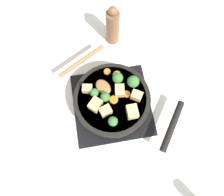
{
  "coord_description": "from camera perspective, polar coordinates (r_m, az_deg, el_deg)",
  "views": [
    {
      "loc": [
        -0.25,
        0.04,
        0.86
      ],
      "look_at": [
        0.0,
        0.0,
        0.08
      ],
      "focal_mm": 35.0,
      "sensor_mm": 36.0,
      "label": 1
    }
  ],
  "objects": [
    {
      "name": "carrot_slice_orange_thin",
      "position": [
        0.81,
        0.47,
        -0.44
      ],
      "size": [
        0.03,
        0.03,
        0.01
      ],
      "primitive_type": "cylinder",
      "color": "orange",
      "rests_on": "skillet_pan"
    },
    {
      "name": "tofu_cube_east_chunk",
      "position": [
        0.78,
        -1.69,
        -3.36
      ],
      "size": [
        0.04,
        0.05,
        0.03
      ],
      "primitive_type": "cube",
      "rotation": [
        0.0,
        0.0,
        5.03
      ],
      "color": "#DBB770",
      "rests_on": "skillet_pan"
    },
    {
      "name": "broccoli_floret_east_rim",
      "position": [
        0.79,
        -1.75,
        0.06
      ],
      "size": [
        0.04,
        0.04,
        0.04
      ],
      "color": "#709956",
      "rests_on": "skillet_pan"
    },
    {
      "name": "tofu_cube_west_chunk",
      "position": [
        0.79,
        -4.36,
        -1.74
      ],
      "size": [
        0.06,
        0.06,
        0.04
      ],
      "primitive_type": "cube",
      "rotation": [
        0.0,
        0.0,
        2.39
      ],
      "color": "#DBB770",
      "rests_on": "skillet_pan"
    },
    {
      "name": "ground_plane",
      "position": [
        0.89,
        -0.0,
        -1.73
      ],
      "size": [
        2.4,
        2.4,
        0.0
      ],
      "primitive_type": "plane",
      "color": "silver"
    },
    {
      "name": "carrot_slice_under_broccoli",
      "position": [
        0.82,
        3.88,
        1.03
      ],
      "size": [
        0.03,
        0.03,
        0.01
      ],
      "primitive_type": "cylinder",
      "color": "orange",
      "rests_on": "skillet_pan"
    },
    {
      "name": "tofu_cube_near_handle",
      "position": [
        0.81,
        2.01,
        1.93
      ],
      "size": [
        0.05,
        0.04,
        0.03
      ],
      "primitive_type": "cube",
      "rotation": [
        0.0,
        0.0,
        3.0
      ],
      "color": "#DBB770",
      "rests_on": "skillet_pan"
    },
    {
      "name": "broccoli_floret_center_top",
      "position": [
        0.77,
        0.25,
        -6.12
      ],
      "size": [
        0.03,
        0.03,
        0.04
      ],
      "color": "#709956",
      "rests_on": "skillet_pan"
    },
    {
      "name": "tofu_cube_center_large",
      "position": [
        0.78,
        5.3,
        -3.6
      ],
      "size": [
        0.05,
        0.04,
        0.04
      ],
      "primitive_type": "cube",
      "rotation": [
        0.0,
        0.0,
        0.02
      ],
      "color": "#DBB770",
      "rests_on": "skillet_pan"
    },
    {
      "name": "carrot_slice_edge_slice",
      "position": [
        0.85,
        1.28,
        6.09
      ],
      "size": [
        0.03,
        0.03,
        0.01
      ],
      "primitive_type": "cylinder",
      "color": "orange",
      "rests_on": "skillet_pan"
    },
    {
      "name": "skillet_pan",
      "position": [
        0.84,
        0.19,
        -0.64
      ],
      "size": [
        0.37,
        0.41,
        0.06
      ],
      "color": "black",
      "rests_on": "front_burner_grate"
    },
    {
      "name": "broccoli_floret_west_rim",
      "position": [
        0.81,
        5.57,
        4.29
      ],
      "size": [
        0.05,
        0.05,
        0.05
      ],
      "color": "#709956",
      "rests_on": "skillet_pan"
    },
    {
      "name": "carrot_slice_near_center",
      "position": [
        0.85,
        -1.58,
        6.83
      ],
      "size": [
        0.03,
        0.03,
        0.01
      ],
      "primitive_type": "cylinder",
      "color": "orange",
      "rests_on": "skillet_pan"
    },
    {
      "name": "front_burner_grate",
      "position": [
        0.88,
        -0.0,
        -1.5
      ],
      "size": [
        0.31,
        0.31,
        0.03
      ],
      "color": "black",
      "rests_on": "ground_plane"
    },
    {
      "name": "broccoli_floret_north_edge",
      "position": [
        0.8,
        -4.64,
        1.38
      ],
      "size": [
        0.03,
        0.03,
        0.04
      ],
      "color": "#709956",
      "rests_on": "skillet_pan"
    },
    {
      "name": "wooden_spoon",
      "position": [
        0.85,
        -5.47,
        6.61
      ],
      "size": [
        0.22,
        0.2,
        0.02
      ],
      "color": "olive",
      "rests_on": "skillet_pan"
    },
    {
      "name": "broccoli_floret_near_spoon",
      "position": [
        0.81,
        1.51,
        5.25
      ],
      "size": [
        0.04,
        0.04,
        0.05
      ],
      "color": "#709956",
      "rests_on": "skillet_pan"
    },
    {
      "name": "tofu_cube_back_piece",
      "position": [
        0.81,
        6.46,
        0.63
      ],
      "size": [
        0.05,
        0.05,
        0.03
      ],
      "primitive_type": "cube",
      "rotation": [
        0.0,
        0.0,
        4.14
      ],
      "color": "#DBB770",
      "rests_on": "skillet_pan"
    },
    {
      "name": "tofu_cube_front_piece",
      "position": [
        0.82,
        -6.47,
        2.43
      ],
      "size": [
        0.04,
        0.04,
        0.03
      ],
      "primitive_type": "cube",
      "rotation": [
        0.0,
        0.0,
        1.36
      ],
      "color": "#DBB770",
      "rests_on": "skillet_pan"
    },
    {
      "name": "pepper_mill",
      "position": [
        0.95,
        0.16,
        18.19
      ],
      "size": [
        0.06,
        0.06,
        0.2
      ],
      "color": "brown",
      "rests_on": "ground_plane"
    }
  ]
}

